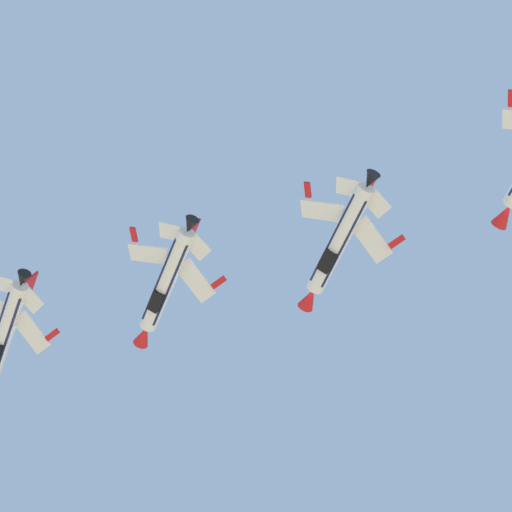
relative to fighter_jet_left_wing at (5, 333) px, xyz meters
name	(u,v)px	position (x,y,z in m)	size (l,w,h in m)	color
fighter_jet_left_wing	(5,333)	(0.00, 0.00, 0.00)	(11.07, 14.27, 5.05)	white
fighter_jet_right_wing	(166,283)	(16.88, -2.39, 0.93)	(11.11, 14.27, 4.96)	white
fighter_jet_left_outer	(339,242)	(34.05, -5.12, -0.83)	(11.01, 14.27, 5.15)	white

